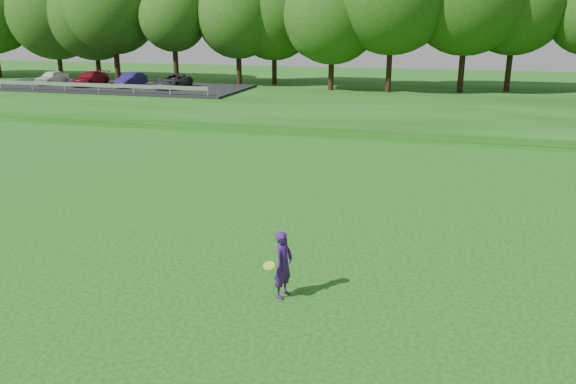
# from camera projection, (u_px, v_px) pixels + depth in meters

# --- Properties ---
(ground) EXTENTS (140.00, 140.00, 0.00)m
(ground) POSITION_uv_depth(u_px,v_px,m) (233.00, 301.00, 12.87)
(ground) COLOR #19450D
(ground) RESTS_ON ground
(berm) EXTENTS (130.00, 30.00, 0.60)m
(berm) POSITION_uv_depth(u_px,v_px,m) (387.00, 100.00, 44.14)
(berm) COLOR #19450D
(berm) RESTS_ON ground
(walking_path) EXTENTS (130.00, 1.60, 0.04)m
(walking_path) POSITION_uv_depth(u_px,v_px,m) (361.00, 137.00, 31.31)
(walking_path) COLOR gray
(walking_path) RESTS_ON ground
(parking_lot) EXTENTS (24.00, 9.00, 1.38)m
(parking_lot) POSITION_uv_depth(u_px,v_px,m) (112.00, 84.00, 48.90)
(parking_lot) COLOR black
(parking_lot) RESTS_ON berm
(woman) EXTENTS (0.61, 0.86, 1.61)m
(woman) POSITION_uv_depth(u_px,v_px,m) (283.00, 265.00, 12.90)
(woman) COLOR #3A1665
(woman) RESTS_ON ground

